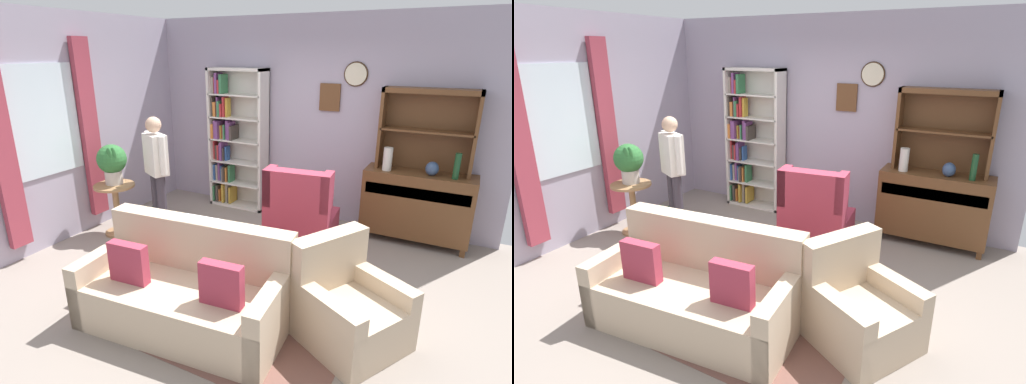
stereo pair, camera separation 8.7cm
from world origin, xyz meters
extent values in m
cube|color=gray|center=(0.00, 0.00, -0.01)|extent=(5.40, 4.60, 0.02)
cube|color=#A399AD|center=(0.00, 2.13, 1.40)|extent=(5.00, 0.06, 2.80)
cylinder|color=beige|center=(0.55, 2.08, 2.05)|extent=(0.28, 0.03, 0.28)
torus|color=#382314|center=(0.55, 2.08, 2.05)|extent=(0.31, 0.02, 0.31)
cube|color=brown|center=(0.23, 2.08, 1.74)|extent=(0.28, 0.03, 0.36)
cube|color=#A399AD|center=(-2.53, 0.00, 1.40)|extent=(0.06, 4.20, 2.80)
cube|color=silver|center=(-2.49, -0.23, 1.55)|extent=(0.02, 0.90, 1.30)
cube|color=#9E3847|center=(-2.44, -0.81, 1.35)|extent=(0.08, 0.24, 2.30)
cube|color=#9E3847|center=(-2.44, 0.35, 1.35)|extent=(0.08, 0.24, 2.30)
cube|color=brown|center=(0.20, -0.30, 0.00)|extent=(2.29, 2.11, 0.01)
cube|color=silver|center=(-1.55, 1.93, 1.05)|extent=(0.04, 0.30, 2.10)
cube|color=silver|center=(-0.69, 1.93, 1.05)|extent=(0.04, 0.30, 2.10)
cube|color=silver|center=(-1.12, 1.93, 2.08)|extent=(0.90, 0.30, 0.04)
cube|color=silver|center=(-1.12, 1.93, 0.02)|extent=(0.90, 0.30, 0.04)
cube|color=silver|center=(-1.12, 2.07, 1.05)|extent=(0.90, 0.01, 2.10)
cube|color=silver|center=(-1.12, 1.93, 0.38)|extent=(0.86, 0.30, 0.02)
cube|color=#337247|center=(-1.52, 1.91, 0.17)|extent=(0.03, 0.22, 0.24)
cube|color=#723F7F|center=(-1.49, 1.91, 0.15)|extent=(0.02, 0.12, 0.21)
cube|color=#3F3833|center=(-1.46, 1.91, 0.18)|extent=(0.04, 0.23, 0.26)
cube|color=#CC7233|center=(-1.42, 1.91, 0.15)|extent=(0.02, 0.20, 0.20)
cube|color=#CC7233|center=(-1.39, 1.91, 0.19)|extent=(0.03, 0.11, 0.28)
cube|color=gold|center=(-1.35, 1.91, 0.19)|extent=(0.04, 0.24, 0.28)
cube|color=gray|center=(-1.30, 1.91, 0.20)|extent=(0.04, 0.14, 0.29)
cube|color=#3F3833|center=(-1.26, 1.91, 0.14)|extent=(0.03, 0.18, 0.19)
cube|color=gold|center=(-1.22, 1.91, 0.18)|extent=(0.03, 0.22, 0.26)
cube|color=silver|center=(-1.12, 1.93, 0.71)|extent=(0.86, 0.30, 0.02)
cube|color=#284C8C|center=(-1.51, 1.91, 0.51)|extent=(0.03, 0.16, 0.25)
cube|color=gray|center=(-1.48, 1.91, 0.51)|extent=(0.03, 0.14, 0.25)
cube|color=#723F7F|center=(-1.44, 1.91, 0.53)|extent=(0.04, 0.12, 0.29)
cube|color=#284C8C|center=(-1.41, 1.91, 0.51)|extent=(0.02, 0.11, 0.24)
cube|color=gray|center=(-1.38, 1.91, 0.49)|extent=(0.03, 0.14, 0.20)
cube|color=#3F3833|center=(-1.34, 1.91, 0.51)|extent=(0.03, 0.21, 0.24)
cube|color=#CC7233|center=(-1.30, 1.91, 0.50)|extent=(0.03, 0.16, 0.23)
cube|color=#3F3833|center=(-1.27, 1.91, 0.48)|extent=(0.02, 0.11, 0.19)
cube|color=#337247|center=(-1.24, 1.91, 0.52)|extent=(0.03, 0.17, 0.27)
cube|color=silver|center=(-1.12, 1.93, 1.05)|extent=(0.86, 0.30, 0.02)
cube|color=#B22D33|center=(-1.52, 1.91, 0.87)|extent=(0.02, 0.11, 0.29)
cube|color=#3F3833|center=(-1.48, 1.91, 0.83)|extent=(0.04, 0.12, 0.22)
cube|color=#B22D33|center=(-1.43, 1.91, 0.84)|extent=(0.03, 0.18, 0.23)
cube|color=#723F7F|center=(-1.41, 1.91, 0.85)|extent=(0.02, 0.16, 0.26)
cube|color=#723F7F|center=(-1.37, 1.91, 0.87)|extent=(0.02, 0.20, 0.29)
cube|color=#3F3833|center=(-1.35, 1.91, 0.82)|extent=(0.03, 0.15, 0.20)
cube|color=#284C8C|center=(-1.31, 1.91, 0.83)|extent=(0.03, 0.11, 0.22)
cube|color=silver|center=(-1.12, 1.93, 1.39)|extent=(0.86, 0.30, 0.02)
cube|color=#CC7233|center=(-1.51, 1.91, 1.17)|extent=(0.04, 0.22, 0.22)
cube|color=#723F7F|center=(-1.47, 1.91, 1.20)|extent=(0.03, 0.21, 0.27)
cube|color=#723F7F|center=(-1.43, 1.91, 1.19)|extent=(0.04, 0.23, 0.27)
cube|color=gold|center=(-1.39, 1.91, 1.16)|extent=(0.03, 0.12, 0.20)
cube|color=#B22D33|center=(-1.35, 1.91, 1.15)|extent=(0.03, 0.11, 0.19)
cube|color=#337247|center=(-1.31, 1.91, 1.17)|extent=(0.03, 0.18, 0.22)
cube|color=#723F7F|center=(-1.27, 1.91, 1.20)|extent=(0.04, 0.14, 0.28)
cube|color=#723F7F|center=(-1.23, 1.91, 1.19)|extent=(0.03, 0.20, 0.26)
cube|color=#3F3833|center=(-1.18, 1.91, 1.17)|extent=(0.04, 0.23, 0.21)
cube|color=silver|center=(-1.12, 1.93, 1.72)|extent=(0.86, 0.30, 0.02)
cube|color=#3F3833|center=(-1.52, 1.91, 1.54)|extent=(0.03, 0.18, 0.29)
cube|color=#CC7233|center=(-1.47, 1.91, 1.50)|extent=(0.04, 0.19, 0.21)
cube|color=#723F7F|center=(-1.43, 1.91, 1.54)|extent=(0.02, 0.15, 0.28)
cube|color=#337247|center=(-1.39, 1.91, 1.51)|extent=(0.04, 0.21, 0.23)
cube|color=#B22D33|center=(-1.36, 1.91, 1.49)|extent=(0.03, 0.20, 0.19)
cube|color=#B22D33|center=(-1.32, 1.91, 1.54)|extent=(0.03, 0.16, 0.29)
cube|color=gold|center=(-1.28, 1.91, 1.53)|extent=(0.04, 0.11, 0.28)
cube|color=gray|center=(-1.51, 1.91, 1.85)|extent=(0.04, 0.12, 0.23)
cube|color=#B22D33|center=(-1.47, 1.91, 1.85)|extent=(0.03, 0.12, 0.23)
cube|color=#723F7F|center=(-1.43, 1.91, 1.88)|extent=(0.04, 0.18, 0.29)
cube|color=#B22D33|center=(-1.39, 1.91, 1.83)|extent=(0.03, 0.20, 0.20)
cube|color=#337247|center=(-1.35, 1.91, 1.87)|extent=(0.04, 0.19, 0.28)
cube|color=brown|center=(1.50, 1.86, 0.51)|extent=(1.30, 0.45, 0.82)
cube|color=brown|center=(0.90, 1.69, 0.05)|extent=(0.06, 0.06, 0.10)
cube|color=brown|center=(2.10, 1.69, 0.05)|extent=(0.06, 0.06, 0.10)
cube|color=brown|center=(0.90, 2.04, 0.05)|extent=(0.06, 0.06, 0.10)
cube|color=brown|center=(2.10, 2.04, 0.05)|extent=(0.06, 0.06, 0.10)
cube|color=#492C18|center=(1.50, 1.64, 0.71)|extent=(1.20, 0.01, 0.14)
cube|color=brown|center=(0.97, 1.94, 1.42)|extent=(0.04, 0.26, 1.00)
cube|color=brown|center=(2.03, 1.94, 1.42)|extent=(0.04, 0.26, 1.00)
cube|color=brown|center=(1.50, 1.94, 1.89)|extent=(1.10, 0.26, 0.06)
cube|color=brown|center=(1.50, 1.94, 1.42)|extent=(1.06, 0.26, 0.02)
cube|color=brown|center=(1.50, 2.06, 1.42)|extent=(1.10, 0.01, 1.00)
cylinder|color=beige|center=(1.11, 1.78, 1.06)|extent=(0.11, 0.11, 0.29)
ellipsoid|color=#33476B|center=(1.63, 1.79, 1.01)|extent=(0.15, 0.15, 0.17)
cylinder|color=#194223|center=(1.89, 1.77, 1.07)|extent=(0.07, 0.07, 0.31)
cube|color=#C6AD8E|center=(-0.03, -0.91, 0.21)|extent=(1.87, 1.01, 0.42)
cube|color=#C6AD8E|center=(-0.06, -0.59, 0.66)|extent=(1.81, 0.36, 0.48)
cube|color=#C6AD8E|center=(-0.86, -0.99, 0.30)|extent=(0.22, 0.86, 0.60)
cube|color=#C6AD8E|center=(0.79, -0.84, 0.30)|extent=(0.22, 0.86, 0.60)
cube|color=#A33347|center=(-0.47, -1.07, 0.60)|extent=(0.37, 0.13, 0.36)
cube|color=#A33347|center=(0.42, -0.99, 0.60)|extent=(0.37, 0.13, 0.36)
cube|color=white|center=(-0.06, -0.59, 0.90)|extent=(0.37, 0.21, 0.00)
cube|color=#C6AD8E|center=(1.32, -0.43, 0.20)|extent=(1.05, 1.04, 0.40)
cube|color=#C6AD8E|center=(1.06, -0.28, 0.64)|extent=(0.52, 0.74, 0.48)
cube|color=#C6AD8E|center=(1.17, -0.69, 0.28)|extent=(0.75, 0.50, 0.55)
cube|color=#C6AD8E|center=(1.47, -0.16, 0.28)|extent=(0.75, 0.50, 0.55)
cube|color=#A33347|center=(0.28, 1.09, 0.21)|extent=(0.87, 0.88, 0.42)
cube|color=#A33347|center=(0.32, 0.79, 0.74)|extent=(0.80, 0.29, 0.63)
cube|color=#A33347|center=(0.65, 0.87, 0.83)|extent=(0.13, 0.29, 0.44)
cube|color=#A33347|center=(-0.03, 0.79, 0.83)|extent=(0.13, 0.29, 0.44)
cylinder|color=#997047|center=(-2.02, 0.26, 0.67)|extent=(0.52, 0.52, 0.03)
cylinder|color=#997047|center=(-2.02, 0.26, 0.33)|extent=(0.08, 0.08, 0.66)
cylinder|color=#997047|center=(-2.02, 0.26, 0.01)|extent=(0.36, 0.36, 0.03)
cylinder|color=beige|center=(-2.04, 0.30, 0.78)|extent=(0.22, 0.22, 0.18)
sphere|color=#2D6B33|center=(-2.04, 0.30, 1.02)|extent=(0.38, 0.38, 0.38)
ellipsoid|color=#2D6B33|center=(-1.93, 0.23, 1.06)|extent=(0.11, 0.07, 0.27)
ellipsoid|color=#2D6B33|center=(-1.96, 0.19, 1.06)|extent=(0.11, 0.07, 0.27)
cylinder|color=beige|center=(-1.70, 0.50, 0.06)|extent=(0.15, 0.15, 0.12)
sphere|color=#235B2D|center=(-1.70, 0.50, 0.22)|extent=(0.25, 0.25, 0.25)
ellipsoid|color=#235B2D|center=(-1.69, 0.59, 0.25)|extent=(0.07, 0.04, 0.18)
ellipsoid|color=#235B2D|center=(-1.78, 0.55, 0.25)|extent=(0.07, 0.04, 0.18)
cylinder|color=#38333D|center=(-1.62, 0.60, 0.41)|extent=(0.16, 0.16, 0.82)
cylinder|color=#38333D|center=(-1.46, 0.52, 0.41)|extent=(0.16, 0.16, 0.82)
cube|color=silver|center=(-1.54, 0.56, 1.08)|extent=(0.39, 0.33, 0.52)
sphere|color=tan|center=(-1.54, 0.56, 1.46)|extent=(0.27, 0.27, 0.20)
cylinder|color=silver|center=(-1.74, 0.66, 1.11)|extent=(0.11, 0.11, 0.48)
cylinder|color=silver|center=(-1.34, 0.47, 1.11)|extent=(0.11, 0.11, 0.48)
cube|color=brown|center=(0.22, -0.11, 0.40)|extent=(0.80, 0.50, 0.03)
cube|color=brown|center=(-0.15, -0.33, 0.20)|extent=(0.05, 0.05, 0.39)
cube|color=brown|center=(0.59, -0.33, 0.20)|extent=(0.05, 0.05, 0.39)
cube|color=brown|center=(-0.15, 0.11, 0.20)|extent=(0.05, 0.05, 0.39)
cube|color=brown|center=(0.59, 0.11, 0.20)|extent=(0.05, 0.05, 0.39)
cube|color=#3F3833|center=(0.10, -0.19, 0.43)|extent=(0.18, 0.16, 0.02)
cube|color=#B22D33|center=(0.10, -0.20, 0.46)|extent=(0.16, 0.12, 0.03)
cube|color=gray|center=(0.10, -0.19, 0.48)|extent=(0.16, 0.14, 0.02)
cube|color=#337247|center=(0.10, -0.20, 0.50)|extent=(0.16, 0.16, 0.03)
camera|label=1|loc=(1.97, -3.34, 2.34)|focal=28.79mm
camera|label=2|loc=(2.05, -3.30, 2.34)|focal=28.79mm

